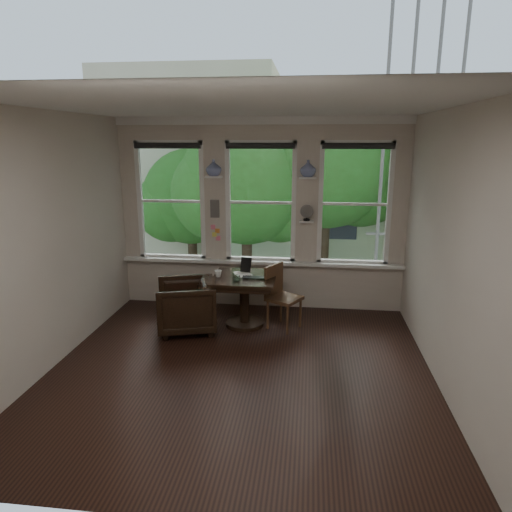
# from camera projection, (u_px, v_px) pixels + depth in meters

# --- Properties ---
(ground) EXTENTS (4.50, 4.50, 0.00)m
(ground) POSITION_uv_depth(u_px,v_px,m) (240.00, 370.00, 5.44)
(ground) COLOR black
(ground) RESTS_ON ground
(ceiling) EXTENTS (4.50, 4.50, 0.00)m
(ceiling) POSITION_uv_depth(u_px,v_px,m) (238.00, 106.00, 4.69)
(ceiling) COLOR silver
(ceiling) RESTS_ON ground
(wall_back) EXTENTS (4.50, 0.00, 4.50)m
(wall_back) POSITION_uv_depth(u_px,v_px,m) (261.00, 215.00, 7.23)
(wall_back) COLOR beige
(wall_back) RESTS_ON ground
(wall_front) EXTENTS (4.50, 0.00, 4.50)m
(wall_front) POSITION_uv_depth(u_px,v_px,m) (184.00, 328.00, 2.90)
(wall_front) COLOR beige
(wall_front) RESTS_ON ground
(wall_left) EXTENTS (0.00, 4.50, 4.50)m
(wall_left) POSITION_uv_depth(u_px,v_px,m) (49.00, 242.00, 5.32)
(wall_left) COLOR beige
(wall_left) RESTS_ON ground
(wall_right) EXTENTS (0.00, 4.50, 4.50)m
(wall_right) POSITION_uv_depth(u_px,v_px,m) (450.00, 253.00, 4.81)
(wall_right) COLOR beige
(wall_right) RESTS_ON ground
(window_left) EXTENTS (1.10, 0.12, 1.90)m
(window_left) POSITION_uv_depth(u_px,v_px,m) (172.00, 201.00, 7.35)
(window_left) COLOR white
(window_left) RESTS_ON ground
(window_center) EXTENTS (1.10, 0.12, 1.90)m
(window_center) POSITION_uv_depth(u_px,v_px,m) (261.00, 202.00, 7.18)
(window_center) COLOR white
(window_center) RESTS_ON ground
(window_right) EXTENTS (1.10, 0.12, 1.90)m
(window_right) POSITION_uv_depth(u_px,v_px,m) (354.00, 204.00, 7.01)
(window_right) COLOR white
(window_right) RESTS_ON ground
(shelf_left) EXTENTS (0.26, 0.16, 0.03)m
(shelf_left) POSITION_uv_depth(u_px,v_px,m) (214.00, 177.00, 7.07)
(shelf_left) COLOR white
(shelf_left) RESTS_ON ground
(shelf_right) EXTENTS (0.26, 0.16, 0.03)m
(shelf_right) POSITION_uv_depth(u_px,v_px,m) (308.00, 178.00, 6.90)
(shelf_right) COLOR white
(shelf_right) RESTS_ON ground
(intercom) EXTENTS (0.14, 0.06, 0.28)m
(intercom) POSITION_uv_depth(u_px,v_px,m) (215.00, 209.00, 7.22)
(intercom) COLOR #59544F
(intercom) RESTS_ON ground
(sticky_notes) EXTENTS (0.16, 0.01, 0.24)m
(sticky_notes) POSITION_uv_depth(u_px,v_px,m) (216.00, 230.00, 7.31)
(sticky_notes) COLOR pink
(sticky_notes) RESTS_ON ground
(desk_fan) EXTENTS (0.20, 0.20, 0.24)m
(desk_fan) POSITION_uv_depth(u_px,v_px,m) (307.00, 215.00, 7.02)
(desk_fan) COLOR #59544F
(desk_fan) RESTS_ON ground
(vase_left) EXTENTS (0.24, 0.24, 0.25)m
(vase_left) POSITION_uv_depth(u_px,v_px,m) (214.00, 168.00, 7.03)
(vase_left) COLOR silver
(vase_left) RESTS_ON shelf_left
(vase_right) EXTENTS (0.24, 0.24, 0.25)m
(vase_right) POSITION_uv_depth(u_px,v_px,m) (308.00, 168.00, 6.87)
(vase_right) COLOR silver
(vase_right) RESTS_ON shelf_right
(table) EXTENTS (0.90, 0.90, 0.75)m
(table) POSITION_uv_depth(u_px,v_px,m) (244.00, 301.00, 6.65)
(table) COLOR black
(table) RESTS_ON ground
(armchair_left) EXTENTS (1.00, 0.98, 0.74)m
(armchair_left) POSITION_uv_depth(u_px,v_px,m) (186.00, 306.00, 6.48)
(armchair_left) COLOR black
(armchair_left) RESTS_ON ground
(cushion_red) EXTENTS (0.45, 0.45, 0.06)m
(cushion_red) POSITION_uv_depth(u_px,v_px,m) (186.00, 300.00, 6.46)
(cushion_red) COLOR maroon
(cushion_red) RESTS_ON armchair_left
(side_chair_right) EXTENTS (0.58, 0.58, 0.92)m
(side_chair_right) POSITION_uv_depth(u_px,v_px,m) (284.00, 298.00, 6.54)
(side_chair_right) COLOR #3F2D16
(side_chair_right) RESTS_ON ground
(laptop) EXTENTS (0.32, 0.21, 0.03)m
(laptop) POSITION_uv_depth(u_px,v_px,m) (253.00, 279.00, 6.41)
(laptop) COLOR black
(laptop) RESTS_ON table
(mug) EXTENTS (0.12, 0.12, 0.10)m
(mug) POSITION_uv_depth(u_px,v_px,m) (218.00, 274.00, 6.53)
(mug) COLOR white
(mug) RESTS_ON table
(drinking_glass) EXTENTS (0.12, 0.12, 0.09)m
(drinking_glass) POSITION_uv_depth(u_px,v_px,m) (236.00, 278.00, 6.33)
(drinking_glass) COLOR white
(drinking_glass) RESTS_ON table
(tablet) EXTENTS (0.17, 0.11, 0.22)m
(tablet) POSITION_uv_depth(u_px,v_px,m) (246.00, 265.00, 6.76)
(tablet) COLOR black
(tablet) RESTS_ON table
(papers) EXTENTS (0.33, 0.37, 0.00)m
(papers) POSITION_uv_depth(u_px,v_px,m) (243.00, 274.00, 6.67)
(papers) COLOR silver
(papers) RESTS_ON table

